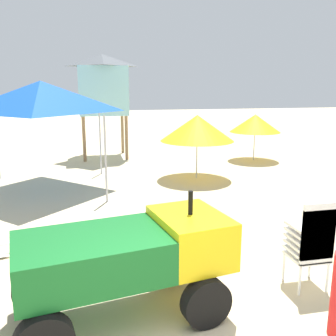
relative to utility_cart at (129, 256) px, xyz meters
The scene contains 6 objects.
utility_cart is the anchor object (origin of this frame).
stacked_plastic_chairs 2.49m from the utility_cart, ahead, with size 0.48×0.48×1.29m.
popup_canopy 6.65m from the utility_cart, 103.76° to the left, with size 3.09×3.09×2.89m.
lifeguard_tower 10.86m from the utility_cart, 88.57° to the left, with size 1.98×1.98×3.92m.
beach_umbrella_left 7.14m from the utility_cart, 66.82° to the left, with size 2.20×2.20×1.92m.
beach_umbrella_mid 10.51m from the utility_cart, 56.95° to the left, with size 1.87×1.87×1.72m.
Camera 1 is at (-1.02, -2.68, 2.78)m, focal length 40.15 mm.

